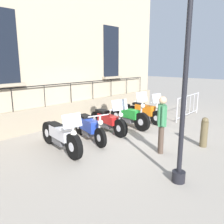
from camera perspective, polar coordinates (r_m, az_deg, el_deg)
name	(u,v)px	position (r m, az deg, el deg)	size (l,w,h in m)	color
ground_plane	(110,133)	(8.30, -0.58, -5.29)	(60.00, 60.00, 0.00)	gray
building_facade	(63,39)	(9.86, -12.21, 17.32)	(0.82, 11.76, 7.08)	tan
motorcycle_silver	(61,136)	(6.74, -12.74, -5.95)	(2.25, 0.74, 1.22)	black
motorcycle_blue	(89,128)	(7.47, -5.73, -3.94)	(2.08, 0.88, 0.98)	black
motorcycle_red	(108,121)	(8.33, -1.04, -2.23)	(2.15, 0.88, 1.29)	black
motorcycle_green	(129,116)	(8.95, 4.36, -0.98)	(2.09, 0.67, 1.46)	black
motorcycle_orange	(144,112)	(9.81, 8.12, 0.02)	(2.02, 0.68, 1.28)	black
lamppost	(190,10)	(4.79, 18.91, 23.08)	(0.40, 1.10, 4.60)	black
crowd_barrier	(188,105)	(11.06, 18.49, 1.58)	(0.15, 2.46, 1.05)	#B7B7BF
bollard	(204,132)	(7.42, 22.05, -4.67)	(0.21, 0.21, 0.92)	brown
pedestrian_standing	(162,122)	(6.47, 12.32, -2.34)	(0.39, 0.45, 1.61)	#47382D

